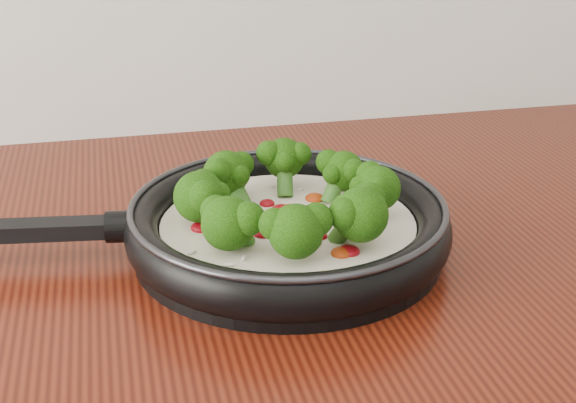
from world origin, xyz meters
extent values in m
cylinder|color=black|center=(-0.07, 1.12, 0.91)|extent=(0.32, 0.32, 0.01)
torus|color=black|center=(-0.07, 1.12, 0.93)|extent=(0.33, 0.33, 0.03)
torus|color=#2D2D33|center=(-0.07, 1.12, 0.95)|extent=(0.32, 0.32, 0.01)
cube|color=black|center=(-0.30, 1.15, 0.93)|extent=(0.17, 0.05, 0.01)
cylinder|color=black|center=(-0.22, 1.14, 0.93)|extent=(0.03, 0.03, 0.03)
cylinder|color=white|center=(-0.07, 1.12, 0.92)|extent=(0.26, 0.26, 0.02)
ellipsoid|color=maroon|center=(-0.04, 1.05, 0.93)|extent=(0.02, 0.02, 0.01)
ellipsoid|color=maroon|center=(-0.07, 1.10, 0.93)|extent=(0.03, 0.03, 0.01)
ellipsoid|color=#B0330B|center=(-0.09, 1.10, 0.93)|extent=(0.02, 0.02, 0.01)
ellipsoid|color=maroon|center=(-0.08, 1.13, 0.93)|extent=(0.02, 0.02, 0.01)
ellipsoid|color=maroon|center=(-0.10, 1.10, 0.93)|extent=(0.03, 0.03, 0.01)
ellipsoid|color=#B0330B|center=(-0.04, 1.17, 0.93)|extent=(0.02, 0.02, 0.01)
ellipsoid|color=maroon|center=(-0.07, 1.14, 0.93)|extent=(0.02, 0.02, 0.01)
ellipsoid|color=maroon|center=(-0.15, 1.12, 0.93)|extent=(0.03, 0.03, 0.01)
ellipsoid|color=#B0330B|center=(-0.07, 1.11, 0.93)|extent=(0.03, 0.03, 0.01)
ellipsoid|color=maroon|center=(-0.02, 1.09, 0.93)|extent=(0.02, 0.02, 0.01)
ellipsoid|color=maroon|center=(-0.05, 1.08, 0.93)|extent=(0.02, 0.02, 0.01)
ellipsoid|color=#B0330B|center=(-0.05, 1.13, 0.93)|extent=(0.03, 0.03, 0.01)
ellipsoid|color=maroon|center=(-0.08, 1.09, 0.93)|extent=(0.02, 0.02, 0.01)
ellipsoid|color=maroon|center=(-0.06, 1.12, 0.93)|extent=(0.02, 0.02, 0.01)
ellipsoid|color=#B0330B|center=(-0.04, 1.05, 0.93)|extent=(0.02, 0.02, 0.01)
ellipsoid|color=maroon|center=(-0.08, 1.16, 0.93)|extent=(0.02, 0.02, 0.01)
ellipsoid|color=maroon|center=(-0.06, 1.09, 0.93)|extent=(0.02, 0.02, 0.01)
ellipsoid|color=#B0330B|center=(-0.03, 1.12, 0.93)|extent=(0.02, 0.02, 0.01)
ellipsoid|color=maroon|center=(-0.06, 1.07, 0.93)|extent=(0.02, 0.02, 0.01)
ellipsoid|color=maroon|center=(-0.09, 1.13, 0.93)|extent=(0.02, 0.02, 0.01)
ellipsoid|color=#B0330B|center=(-0.07, 1.15, 0.93)|extent=(0.02, 0.02, 0.01)
ellipsoid|color=white|center=(0.01, 1.18, 0.93)|extent=(0.01, 0.01, 0.00)
ellipsoid|color=white|center=(-0.08, 1.13, 0.93)|extent=(0.01, 0.00, 0.00)
ellipsoid|color=white|center=(-0.01, 1.14, 0.93)|extent=(0.01, 0.01, 0.00)
ellipsoid|color=white|center=(-0.08, 1.14, 0.93)|extent=(0.01, 0.01, 0.00)
ellipsoid|color=white|center=(-0.05, 1.09, 0.93)|extent=(0.01, 0.01, 0.00)
ellipsoid|color=white|center=(-0.11, 1.13, 0.93)|extent=(0.00, 0.01, 0.00)
ellipsoid|color=white|center=(-0.12, 1.09, 0.93)|extent=(0.01, 0.01, 0.00)
ellipsoid|color=white|center=(-0.14, 1.05, 0.93)|extent=(0.01, 0.01, 0.00)
ellipsoid|color=white|center=(-0.01, 1.19, 0.93)|extent=(0.00, 0.01, 0.00)
ellipsoid|color=white|center=(-0.05, 1.14, 0.93)|extent=(0.01, 0.01, 0.00)
ellipsoid|color=white|center=(-0.02, 1.15, 0.93)|extent=(0.01, 0.01, 0.00)
ellipsoid|color=white|center=(-0.08, 1.11, 0.93)|extent=(0.01, 0.00, 0.00)
ellipsoid|color=white|center=(0.01, 1.16, 0.93)|extent=(0.01, 0.01, 0.00)
ellipsoid|color=white|center=(-0.17, 1.08, 0.93)|extent=(0.01, 0.01, 0.00)
ellipsoid|color=white|center=(-0.11, 1.13, 0.93)|extent=(0.01, 0.00, 0.00)
ellipsoid|color=white|center=(-0.06, 1.09, 0.93)|extent=(0.01, 0.01, 0.00)
ellipsoid|color=white|center=(-0.01, 1.10, 0.93)|extent=(0.00, 0.01, 0.00)
ellipsoid|color=white|center=(-0.06, 1.09, 0.93)|extent=(0.01, 0.01, 0.00)
ellipsoid|color=white|center=(-0.07, 1.21, 0.93)|extent=(0.01, 0.00, 0.00)
ellipsoid|color=white|center=(-0.13, 1.06, 0.93)|extent=(0.01, 0.01, 0.00)
ellipsoid|color=white|center=(-0.04, 1.19, 0.93)|extent=(0.01, 0.01, 0.00)
ellipsoid|color=white|center=(-0.02, 1.09, 0.93)|extent=(0.01, 0.01, 0.00)
ellipsoid|color=white|center=(-0.01, 1.18, 0.93)|extent=(0.01, 0.01, 0.00)
ellipsoid|color=white|center=(-0.08, 1.09, 0.93)|extent=(0.01, 0.01, 0.00)
cylinder|color=#45822A|center=(-0.01, 1.11, 0.94)|extent=(0.03, 0.02, 0.04)
sphere|color=black|center=(0.01, 1.11, 0.96)|extent=(0.05, 0.05, 0.04)
sphere|color=black|center=(0.00, 1.12, 0.97)|extent=(0.03, 0.03, 0.03)
sphere|color=black|center=(0.00, 1.09, 0.97)|extent=(0.03, 0.03, 0.02)
sphere|color=black|center=(-0.01, 1.11, 0.96)|extent=(0.02, 0.02, 0.02)
cylinder|color=#45822A|center=(-0.02, 1.16, 0.94)|extent=(0.03, 0.03, 0.03)
sphere|color=black|center=(-0.01, 1.17, 0.96)|extent=(0.04, 0.04, 0.04)
sphere|color=black|center=(-0.02, 1.18, 0.96)|extent=(0.03, 0.03, 0.02)
sphere|color=black|center=(0.00, 1.15, 0.96)|extent=(0.03, 0.03, 0.02)
sphere|color=black|center=(-0.02, 1.16, 0.96)|extent=(0.02, 0.02, 0.02)
cylinder|color=#45822A|center=(-0.06, 1.19, 0.94)|extent=(0.02, 0.03, 0.04)
sphere|color=black|center=(-0.06, 1.20, 0.96)|extent=(0.05, 0.05, 0.04)
sphere|color=black|center=(-0.07, 1.20, 0.97)|extent=(0.03, 0.03, 0.03)
sphere|color=black|center=(-0.04, 1.20, 0.97)|extent=(0.03, 0.03, 0.02)
sphere|color=black|center=(-0.06, 1.19, 0.96)|extent=(0.02, 0.02, 0.02)
cylinder|color=#45822A|center=(-0.11, 1.17, 0.94)|extent=(0.03, 0.03, 0.03)
sphere|color=black|center=(-0.12, 1.19, 0.96)|extent=(0.05, 0.05, 0.04)
sphere|color=black|center=(-0.13, 1.17, 0.96)|extent=(0.03, 0.03, 0.03)
sphere|color=black|center=(-0.10, 1.19, 0.96)|extent=(0.03, 0.03, 0.03)
sphere|color=black|center=(-0.11, 1.17, 0.96)|extent=(0.02, 0.02, 0.02)
cylinder|color=#45822A|center=(-0.14, 1.13, 0.94)|extent=(0.03, 0.02, 0.03)
sphere|color=black|center=(-0.15, 1.13, 0.96)|extent=(0.05, 0.05, 0.05)
sphere|color=black|center=(-0.15, 1.12, 0.96)|extent=(0.03, 0.03, 0.03)
sphere|color=black|center=(-0.14, 1.15, 0.96)|extent=(0.03, 0.03, 0.03)
sphere|color=black|center=(-0.13, 1.13, 0.96)|extent=(0.03, 0.03, 0.02)
cylinder|color=#45822A|center=(-0.12, 1.08, 0.94)|extent=(0.03, 0.03, 0.03)
sphere|color=black|center=(-0.13, 1.07, 0.96)|extent=(0.05, 0.05, 0.05)
sphere|color=black|center=(-0.12, 1.06, 0.96)|extent=(0.03, 0.03, 0.03)
sphere|color=black|center=(-0.14, 1.09, 0.96)|extent=(0.03, 0.03, 0.03)
sphere|color=black|center=(-0.12, 1.08, 0.96)|extent=(0.03, 0.03, 0.02)
cylinder|color=#45822A|center=(-0.08, 1.06, 0.94)|extent=(0.02, 0.03, 0.03)
sphere|color=black|center=(-0.08, 1.04, 0.96)|extent=(0.05, 0.05, 0.05)
sphere|color=black|center=(-0.07, 1.05, 0.97)|extent=(0.03, 0.03, 0.03)
sphere|color=black|center=(-0.10, 1.05, 0.96)|extent=(0.03, 0.03, 0.03)
sphere|color=black|center=(-0.08, 1.06, 0.96)|extent=(0.03, 0.03, 0.02)
cylinder|color=#45822A|center=(-0.04, 1.07, 0.94)|extent=(0.03, 0.03, 0.04)
sphere|color=black|center=(-0.03, 1.06, 0.96)|extent=(0.05, 0.05, 0.05)
sphere|color=black|center=(-0.02, 1.07, 0.97)|extent=(0.03, 0.03, 0.03)
sphere|color=black|center=(-0.04, 1.05, 0.97)|extent=(0.03, 0.03, 0.03)
sphere|color=black|center=(-0.04, 1.07, 0.96)|extent=(0.03, 0.03, 0.02)
camera|label=1|loc=(-0.22, 0.49, 1.23)|focal=49.68mm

